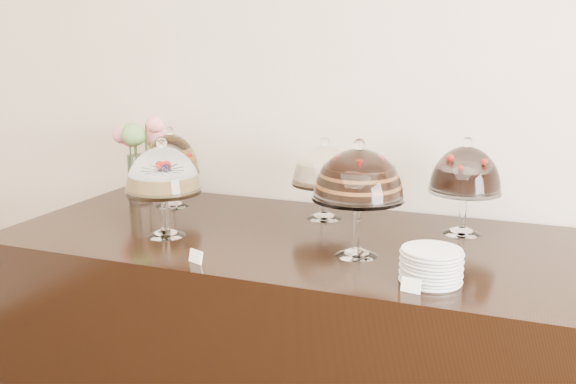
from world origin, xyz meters
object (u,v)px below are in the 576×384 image
(display_counter, at_px, (293,342))
(cake_stand_choco_layer, at_px, (359,178))
(cake_stand_dark_choco, at_px, (465,174))
(plate_stack, at_px, (431,266))
(cake_stand_cheesecake, at_px, (325,169))
(flower_vase, at_px, (139,149))
(cake_stand_sugar_sponge, at_px, (163,175))
(cake_stand_fruit_tart, at_px, (170,158))

(display_counter, distance_m, cake_stand_choco_layer, 0.79)
(cake_stand_choco_layer, height_order, cake_stand_dark_choco, cake_stand_choco_layer)
(cake_stand_dark_choco, relative_size, plate_stack, 1.99)
(display_counter, height_order, cake_stand_dark_choco, cake_stand_dark_choco)
(cake_stand_choco_layer, bearing_deg, cake_stand_cheesecake, 121.50)
(cake_stand_dark_choco, distance_m, flower_vase, 1.51)
(cake_stand_cheesecake, relative_size, cake_stand_dark_choco, 0.91)
(cake_stand_dark_choco, height_order, plate_stack, cake_stand_dark_choco)
(display_counter, bearing_deg, cake_stand_choco_layer, -26.21)
(cake_stand_sugar_sponge, relative_size, cake_stand_choco_layer, 0.92)
(cake_stand_sugar_sponge, relative_size, plate_stack, 1.99)
(cake_stand_choco_layer, relative_size, cake_stand_cheesecake, 1.19)
(display_counter, distance_m, plate_stack, 0.82)
(display_counter, relative_size, plate_stack, 11.65)
(cake_stand_choco_layer, xyz_separation_m, plate_stack, (0.28, -0.16, -0.22))
(cake_stand_sugar_sponge, xyz_separation_m, cake_stand_dark_choco, (1.05, 0.44, -0.00))
(cake_stand_sugar_sponge, height_order, cake_stand_choco_layer, cake_stand_choco_layer)
(flower_vase, bearing_deg, cake_stand_dark_choco, -3.03)
(display_counter, relative_size, cake_stand_fruit_tart, 6.11)
(cake_stand_sugar_sponge, relative_size, flower_vase, 0.96)
(cake_stand_dark_choco, xyz_separation_m, plate_stack, (-0.03, -0.56, -0.18))
(cake_stand_sugar_sponge, height_order, flower_vase, flower_vase)
(cake_stand_sugar_sponge, distance_m, flower_vase, 0.69)
(cake_stand_fruit_tart, relative_size, flower_vase, 0.92)
(cake_stand_choco_layer, bearing_deg, cake_stand_dark_choco, 52.28)
(cake_stand_cheesecake, bearing_deg, cake_stand_choco_layer, -58.50)
(display_counter, distance_m, cake_stand_sugar_sponge, 0.84)
(display_counter, height_order, cake_stand_choco_layer, cake_stand_choco_layer)
(cake_stand_choco_layer, xyz_separation_m, cake_stand_dark_choco, (0.31, 0.40, -0.04))
(display_counter, relative_size, flower_vase, 5.63)
(display_counter, xyz_separation_m, cake_stand_sugar_sponge, (-0.45, -0.18, 0.69))
(display_counter, height_order, cake_stand_fruit_tart, cake_stand_fruit_tart)
(plate_stack, bearing_deg, cake_stand_choco_layer, 149.88)
(display_counter, height_order, plate_stack, plate_stack)
(display_counter, bearing_deg, flower_vase, 159.69)
(cake_stand_sugar_sponge, distance_m, cake_stand_choco_layer, 0.75)
(cake_stand_fruit_tart, bearing_deg, cake_stand_dark_choco, 1.75)
(cake_stand_cheesecake, xyz_separation_m, cake_stand_fruit_tart, (-0.70, -0.05, 0.01))
(cake_stand_dark_choco, distance_m, plate_stack, 0.59)
(cake_stand_choco_layer, height_order, plate_stack, cake_stand_choco_layer)
(cake_stand_cheesecake, distance_m, cake_stand_dark_choco, 0.57)
(cake_stand_choco_layer, xyz_separation_m, cake_stand_fruit_tart, (-0.96, 0.36, -0.05))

